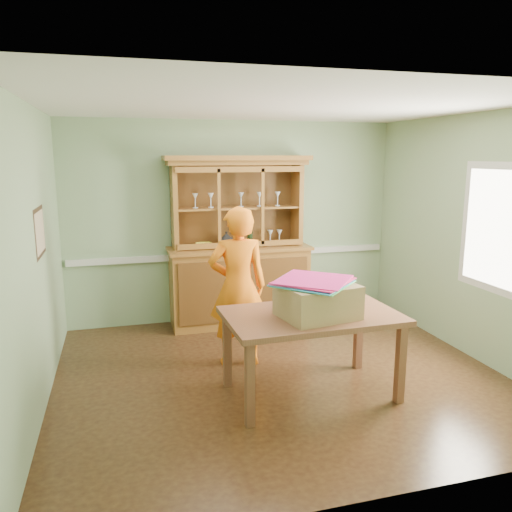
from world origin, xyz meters
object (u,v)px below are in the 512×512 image
object	(u,v)px
cardboard_box	(318,301)
china_hutch	(239,266)
dining_table	(311,323)
person	(238,287)

from	to	relation	value
cardboard_box	china_hutch	bearing A→B (deg)	94.25
dining_table	cardboard_box	bearing A→B (deg)	-85.04
cardboard_box	person	size ratio (longest dim) A/B	0.38
dining_table	person	world-z (taller)	person
person	dining_table	bearing A→B (deg)	124.52
china_hutch	cardboard_box	xyz separation A→B (m)	(0.17, -2.32, 0.17)
dining_table	china_hutch	bearing A→B (deg)	92.69
china_hutch	cardboard_box	distance (m)	2.34
china_hutch	cardboard_box	size ratio (longest dim) A/B	3.44
person	china_hutch	bearing A→B (deg)	-98.44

